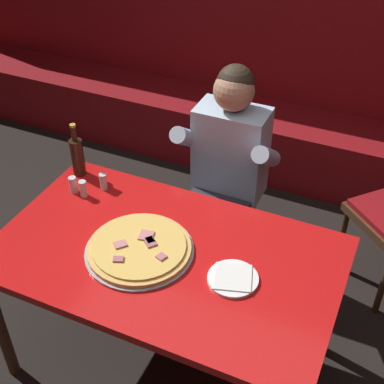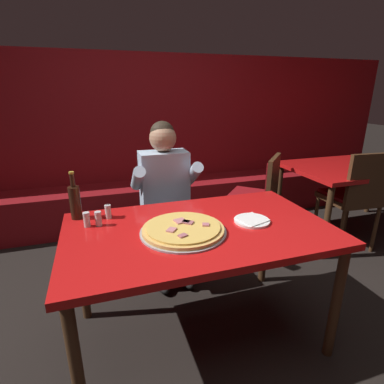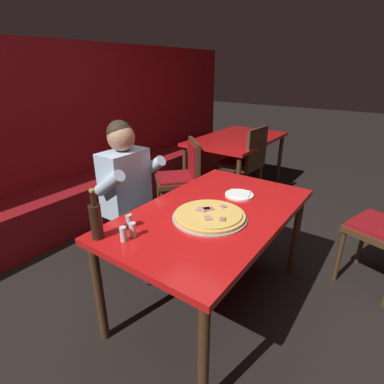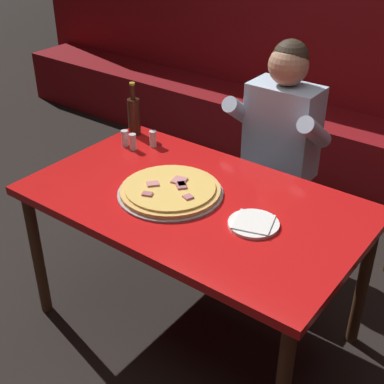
% 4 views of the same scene
% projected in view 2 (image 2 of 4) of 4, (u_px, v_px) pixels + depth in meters
% --- Properties ---
extents(ground_plane, '(24.00, 24.00, 0.00)m').
position_uv_depth(ground_plane, '(198.00, 333.00, 1.94)').
color(ground_plane, black).
extents(booth_wall_panel, '(6.80, 0.16, 1.90)m').
position_uv_depth(booth_wall_panel, '(140.00, 138.00, 3.60)').
color(booth_wall_panel, maroon).
rests_on(booth_wall_panel, ground_plane).
extents(booth_bench, '(6.46, 0.48, 0.46)m').
position_uv_depth(booth_bench, '(148.00, 203.00, 3.55)').
color(booth_bench, maroon).
rests_on(booth_bench, ground_plane).
extents(main_dining_table, '(1.49, 0.89, 0.76)m').
position_uv_depth(main_dining_table, '(199.00, 239.00, 1.72)').
color(main_dining_table, '#422816').
rests_on(main_dining_table, ground_plane).
extents(pizza, '(0.47, 0.47, 0.05)m').
position_uv_depth(pizza, '(183.00, 229.00, 1.63)').
color(pizza, '#9E9EA3').
rests_on(pizza, main_dining_table).
extents(plate_white_paper, '(0.21, 0.21, 0.02)m').
position_uv_depth(plate_white_paper, '(252.00, 220.00, 1.76)').
color(plate_white_paper, white).
rests_on(plate_white_paper, main_dining_table).
extents(beer_bottle, '(0.07, 0.07, 0.29)m').
position_uv_depth(beer_bottle, '(75.00, 201.00, 1.78)').
color(beer_bottle, black).
rests_on(beer_bottle, main_dining_table).
extents(shaker_red_pepper_flakes, '(0.04, 0.04, 0.09)m').
position_uv_depth(shaker_red_pepper_flakes, '(98.00, 219.00, 1.71)').
color(shaker_red_pepper_flakes, silver).
rests_on(shaker_red_pepper_flakes, main_dining_table).
extents(shaker_black_pepper, '(0.04, 0.04, 0.09)m').
position_uv_depth(shaker_black_pepper, '(108.00, 212.00, 1.80)').
color(shaker_black_pepper, silver).
rests_on(shaker_black_pepper, main_dining_table).
extents(shaker_oregano, '(0.04, 0.04, 0.09)m').
position_uv_depth(shaker_oregano, '(87.00, 220.00, 1.69)').
color(shaker_oregano, silver).
rests_on(shaker_oregano, main_dining_table).
extents(diner_seated_blue_shirt, '(0.53, 0.53, 1.27)m').
position_uv_depth(diner_seated_blue_shirt, '(167.00, 195.00, 2.38)').
color(diner_seated_blue_shirt, black).
rests_on(diner_seated_blue_shirt, ground_plane).
extents(dining_chair_by_booth, '(0.62, 0.62, 0.91)m').
position_uv_depth(dining_chair_by_booth, '(259.00, 193.00, 2.93)').
color(dining_chair_by_booth, '#422816').
rests_on(dining_chair_by_booth, ground_plane).
extents(dining_chair_side_aisle, '(0.47, 0.47, 0.98)m').
position_uv_depth(dining_chair_side_aisle, '(356.00, 193.00, 2.81)').
color(dining_chair_side_aisle, '#422816').
rests_on(dining_chair_side_aisle, ground_plane).
extents(background_dining_table, '(1.47, 0.89, 0.76)m').
position_uv_depth(background_dining_table, '(358.00, 172.00, 3.14)').
color(background_dining_table, '#422816').
rests_on(background_dining_table, ground_plane).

